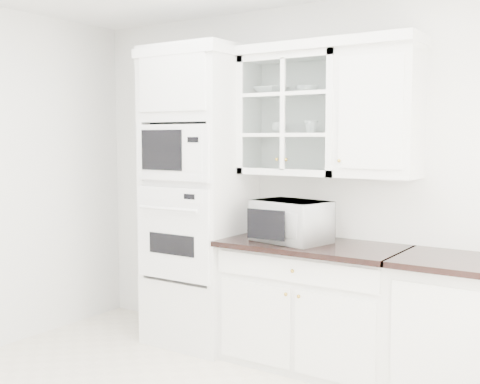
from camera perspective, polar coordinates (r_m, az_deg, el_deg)
The scene contains 12 objects.
room_shell at distance 3.63m, azimuth -4.14°, elevation 6.74°, with size 4.00×3.50×2.70m.
oven_column at distance 4.89m, azimuth -3.95°, elevation -0.47°, with size 0.76×0.68×2.40m.
base_cabinet_run at distance 4.51m, azimuth 6.95°, elevation -10.51°, with size 1.32×0.67×0.92m.
extra_base_cabinet at distance 4.18m, azimuth 19.58°, elevation -12.06°, with size 0.72×0.67×0.92m.
upper_cabinet_glass at distance 4.58m, azimuth 5.11°, elevation 7.29°, with size 0.80×0.33×0.90m.
upper_cabinet_solid at distance 4.30m, azimuth 13.09°, elevation 7.31°, with size 0.55×0.33×0.90m, color white.
crown_molding at distance 4.66m, azimuth 3.84°, elevation 13.25°, with size 2.14×0.38×0.07m, color white.
countertop_microwave at distance 4.42m, azimuth 5.01°, elevation -2.76°, with size 0.52×0.43×0.30m, color white.
bowl_a at distance 4.69m, azimuth 2.99°, elevation 9.58°, with size 0.24×0.24×0.06m, color white.
bowl_b at distance 4.54m, azimuth 6.39°, elevation 9.65°, with size 0.17×0.17×0.05m, color white.
cup_a at distance 4.65m, azimuth 3.78°, elevation 6.08°, with size 0.11×0.11×0.09m, color white.
cup_b at distance 4.50m, azimuth 6.80°, elevation 6.13°, with size 0.10×0.10×0.10m, color white.
Camera 1 is at (2.22, -2.44, 1.68)m, focal length 45.00 mm.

